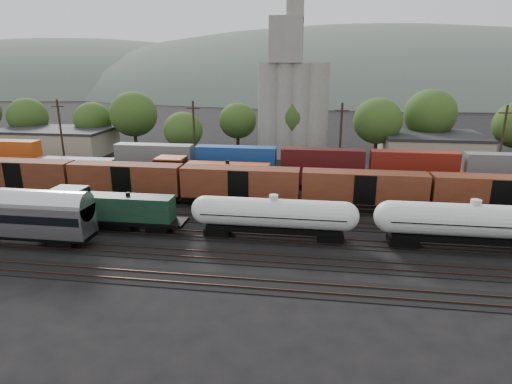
# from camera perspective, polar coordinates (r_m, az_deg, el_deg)

# --- Properties ---
(ground) EXTENTS (600.00, 600.00, 0.00)m
(ground) POSITION_cam_1_polar(r_m,az_deg,el_deg) (50.68, -1.82, -3.83)
(ground) COLOR black
(tracks) EXTENTS (180.00, 33.20, 0.20)m
(tracks) POSITION_cam_1_polar(r_m,az_deg,el_deg) (50.67, -1.82, -3.78)
(tracks) COLOR black
(tracks) RESTS_ON ground
(green_locomotive) EXTENTS (16.47, 2.91, 4.36)m
(green_locomotive) POSITION_cam_1_polar(r_m,az_deg,el_deg) (50.01, -19.56, -2.08)
(green_locomotive) COLOR black
(green_locomotive) RESTS_ON ground
(tank_car_a) EXTENTS (17.52, 3.14, 4.59)m
(tank_car_a) POSITION_cam_1_polar(r_m,az_deg,el_deg) (44.55, 2.33, -3.05)
(tank_car_a) COLOR silver
(tank_car_a) RESTS_ON ground
(tank_car_b) EXTENTS (18.93, 3.39, 4.96)m
(tank_car_b) POSITION_cam_1_polar(r_m,az_deg,el_deg) (46.86, 26.95, -3.66)
(tank_car_b) COLOR silver
(tank_car_b) RESTS_ON ground
(orange_locomotive) EXTENTS (19.49, 3.25, 4.87)m
(orange_locomotive) POSITION_cam_1_polar(r_m,az_deg,el_deg) (60.70, -6.87, 2.26)
(orange_locomotive) COLOR black
(orange_locomotive) RESTS_ON ground
(boxcar_string) EXTENTS (122.80, 2.90, 4.20)m
(boxcar_string) POSITION_cam_1_polar(r_m,az_deg,el_deg) (56.45, -9.84, 1.41)
(boxcar_string) COLOR black
(boxcar_string) RESTS_ON ground
(container_wall) EXTENTS (184.82, 2.60, 5.80)m
(container_wall) POSITION_cam_1_polar(r_m,az_deg,el_deg) (63.51, 9.84, 2.93)
(container_wall) COLOR black
(container_wall) RESTS_ON ground
(grain_silo) EXTENTS (13.40, 5.00, 29.00)m
(grain_silo) POSITION_cam_1_polar(r_m,az_deg,el_deg) (83.13, 4.82, 12.15)
(grain_silo) COLOR gray
(grain_silo) RESTS_ON ground
(industrial_sheds) EXTENTS (119.38, 17.26, 5.10)m
(industrial_sheds) POSITION_cam_1_polar(r_m,az_deg,el_deg) (83.39, 6.94, 6.07)
(industrial_sheds) COLOR #9E937F
(industrial_sheds) RESTS_ON ground
(tree_band) EXTENTS (163.42, 22.66, 13.08)m
(tree_band) POSITION_cam_1_polar(r_m,az_deg,el_deg) (85.91, 2.98, 9.79)
(tree_band) COLOR black
(tree_band) RESTS_ON ground
(utility_poles) EXTENTS (122.20, 0.36, 12.00)m
(utility_poles) POSITION_cam_1_polar(r_m,az_deg,el_deg) (70.19, 1.28, 7.22)
(utility_poles) COLOR black
(utility_poles) RESTS_ON ground
(distant_hills) EXTENTS (860.00, 286.00, 130.00)m
(distant_hills) POSITION_cam_1_polar(r_m,az_deg,el_deg) (309.49, 11.23, 9.27)
(distant_hills) COLOR #59665B
(distant_hills) RESTS_ON ground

